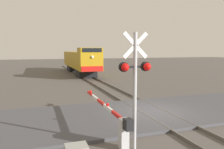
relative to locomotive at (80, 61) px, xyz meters
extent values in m
plane|color=#514C47|center=(0.00, -22.44, -2.03)|extent=(160.00, 160.00, 0.00)
cube|color=#59544C|center=(-0.72, -22.44, -1.96)|extent=(0.08, 80.00, 0.15)
cube|color=#59544C|center=(0.72, -22.44, -1.96)|extent=(0.08, 80.00, 0.15)
cube|color=#47474C|center=(0.00, -22.44, -1.96)|extent=(36.00, 5.97, 0.14)
cube|color=black|center=(0.00, -4.22, -1.51)|extent=(2.38, 3.20, 1.05)
cube|color=black|center=(0.00, 4.69, -1.51)|extent=(2.38, 3.20, 1.05)
cube|color=#B28414|center=(0.00, 0.23, 0.17)|extent=(2.80, 16.19, 2.30)
cube|color=#B28414|center=(0.00, -6.63, 1.61)|extent=(2.74, 2.46, 0.59)
cube|color=black|center=(0.00, -7.89, 1.61)|extent=(2.38, 0.06, 0.47)
cube|color=red|center=(0.00, -7.90, -0.63)|extent=(2.66, 0.08, 0.64)
sphere|color=#F2EACC|center=(0.00, -7.91, 0.80)|extent=(0.36, 0.36, 0.36)
cylinder|color=#ADADB2|center=(-3.03, -26.48, 0.11)|extent=(0.14, 0.14, 4.28)
cube|color=white|center=(-3.03, -26.48, 1.80)|extent=(0.95, 0.04, 0.95)
cube|color=white|center=(-3.03, -26.48, 1.80)|extent=(0.95, 0.04, 0.95)
cube|color=black|center=(-3.03, -26.48, 1.05)|extent=(1.04, 0.08, 0.08)
sphere|color=red|center=(-3.45, -26.58, 1.05)|extent=(0.28, 0.28, 0.28)
sphere|color=red|center=(-2.61, -26.58, 1.05)|extent=(0.28, 0.28, 0.28)
cylinder|color=black|center=(-3.45, -26.46, 1.05)|extent=(0.34, 0.14, 0.34)
cylinder|color=black|center=(-2.61, -26.46, 1.05)|extent=(0.34, 0.14, 0.34)
cube|color=silver|center=(-3.32, -26.25, -1.45)|extent=(0.36, 0.36, 1.16)
cube|color=black|center=(-3.32, -26.60, -0.97)|extent=(0.28, 0.36, 0.40)
cube|color=red|center=(-3.32, -25.46, -0.97)|extent=(0.10, 1.16, 0.14)
cube|color=white|center=(-3.32, -24.30, -0.97)|extent=(0.10, 1.16, 0.14)
cube|color=red|center=(-3.32, -23.14, -0.97)|extent=(0.10, 1.16, 0.14)
cube|color=white|center=(-3.32, -21.97, -0.97)|extent=(0.10, 1.16, 0.14)
cube|color=red|center=(-3.32, -20.81, -0.97)|extent=(0.10, 1.16, 0.14)
sphere|color=red|center=(-3.32, -24.21, -0.83)|extent=(0.14, 0.14, 0.14)
sphere|color=red|center=(-3.32, -20.89, -0.83)|extent=(0.14, 0.14, 0.14)
camera|label=1|loc=(-6.29, -33.49, 1.64)|focal=35.30mm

